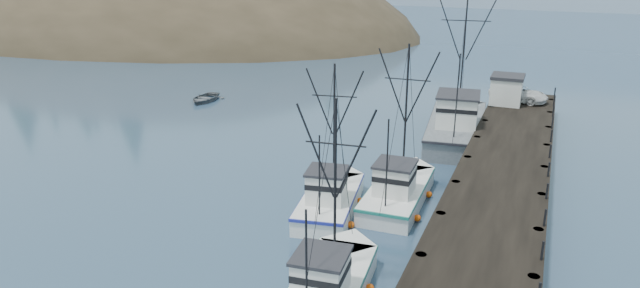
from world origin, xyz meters
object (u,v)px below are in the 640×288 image
at_px(pier, 505,165).
at_px(trawler_mid, 331,198).
at_px(pier_shed, 507,89).
at_px(work_vessel, 457,125).
at_px(trawler_far, 399,190).
at_px(motorboat, 205,101).
at_px(trawler_near, 329,286).
at_px(pickup_truck, 519,94).

distance_m(pier, trawler_mid, 12.87).
bearing_deg(pier_shed, work_vessel, -119.18).
relative_size(pier, trawler_far, 4.06).
bearing_deg(pier_shed, motorboat, -173.41).
distance_m(pier, trawler_near, 18.72).
xyz_separation_m(trawler_mid, pier_shed, (8.53, 24.60, 2.60)).
bearing_deg(pickup_truck, work_vessel, 163.65).
relative_size(trawler_mid, work_vessel, 0.61).
height_order(work_vessel, pickup_truck, work_vessel).
bearing_deg(trawler_mid, pier_shed, 70.88).
bearing_deg(trawler_mid, pier, 38.65).
bearing_deg(pier_shed, trawler_near, -98.18).
relative_size(trawler_near, trawler_mid, 1.04).
relative_size(pier, pier_shed, 13.75).
distance_m(pier, pier_shed, 16.74).
xyz_separation_m(trawler_near, work_vessel, (1.40, 27.88, 0.41)).
bearing_deg(pier_shed, trawler_far, -102.39).
height_order(trawler_mid, pier_shed, trawler_mid).
height_order(trawler_near, trawler_mid, trawler_near).
bearing_deg(pier, trawler_mid, -141.35).
bearing_deg(pier, trawler_near, -110.03).
relative_size(trawler_far, pickup_truck, 1.97).
xyz_separation_m(pier, pickup_truck, (-0.43, 18.00, 1.07)).
distance_m(trawler_near, pickup_truck, 36.12).
distance_m(pier, pickup_truck, 18.04).
bearing_deg(motorboat, work_vessel, -10.51).
bearing_deg(work_vessel, pier_shed, 60.82).
xyz_separation_m(pier_shed, pickup_truck, (1.07, 1.42, -0.66)).
height_order(pickup_truck, motorboat, pickup_truck).
distance_m(trawler_near, trawler_far, 12.46).
relative_size(trawler_near, work_vessel, 0.63).
xyz_separation_m(trawler_far, pickup_truck, (5.84, 23.12, 1.94)).
relative_size(trawler_mid, pickup_truck, 1.79).
xyz_separation_m(pier, trawler_near, (-6.41, -17.57, -0.87)).
distance_m(trawler_mid, pier_shed, 26.17).
distance_m(work_vessel, pier_shed, 7.51).
bearing_deg(motorboat, trawler_far, -38.90).
bearing_deg(motorboat, pier, -26.42).
xyz_separation_m(trawler_near, trawler_far, (0.14, 12.46, 0.00)).
relative_size(pier, work_vessel, 2.72).
height_order(pier, trawler_far, trawler_far).
xyz_separation_m(trawler_mid, pickup_truck, (9.60, 26.02, 1.94)).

